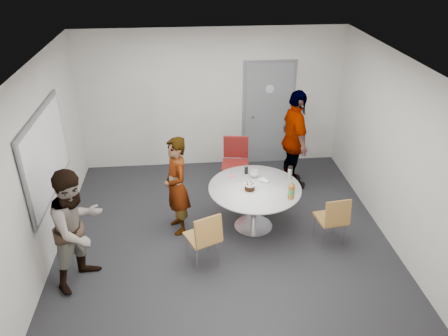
{
  "coord_description": "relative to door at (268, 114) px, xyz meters",
  "views": [
    {
      "loc": [
        -0.51,
        -5.41,
        4.18
      ],
      "look_at": [
        0.02,
        0.25,
        1.08
      ],
      "focal_mm": 35.0,
      "sensor_mm": 36.0,
      "label": 1
    }
  ],
  "objects": [
    {
      "name": "person_main",
      "position": [
        -1.8,
        -2.2,
        -0.24
      ],
      "size": [
        0.54,
        0.66,
        1.58
      ],
      "primitive_type": "imported",
      "rotation": [
        0.0,
        0.0,
        -1.26
      ],
      "color": "#A5C6EA",
      "rests_on": "floor"
    },
    {
      "name": "chair_near_left",
      "position": [
        -1.42,
        -3.11,
        -0.49
      ],
      "size": [
        0.56,
        0.58,
        0.88
      ],
      "rotation": [
        0.0,
        0.0,
        0.41
      ],
      "color": "brown",
      "rests_on": "floor"
    },
    {
      "name": "person_left",
      "position": [
        -3.05,
        -3.21,
        -0.19
      ],
      "size": [
        0.99,
        1.03,
        1.68
      ],
      "primitive_type": "imported",
      "rotation": [
        0.0,
        0.0,
        0.96
      ],
      "color": "white",
      "rests_on": "floor"
    },
    {
      "name": "table",
      "position": [
        -0.58,
        -2.26,
        -0.39
      ],
      "size": [
        1.42,
        1.42,
        1.03
      ],
      "color": "silver",
      "rests_on": "floor"
    },
    {
      "name": "ceiling",
      "position": [
        -1.1,
        -2.48,
        1.67
      ],
      "size": [
        5.0,
        5.0,
        0.0
      ],
      "primitive_type": "plane",
      "rotation": [
        3.14,
        0.0,
        0.0
      ],
      "color": "silver",
      "rests_on": "wall_back"
    },
    {
      "name": "whiteboard",
      "position": [
        -3.56,
        -2.28,
        0.42
      ],
      "size": [
        0.04,
        1.9,
        1.25
      ],
      "color": "slate",
      "rests_on": "wall_left"
    },
    {
      "name": "person_right",
      "position": [
        0.3,
        -1.03,
        -0.11
      ],
      "size": [
        0.53,
        1.11,
        1.84
      ],
      "primitive_type": "imported",
      "rotation": [
        0.0,
        0.0,
        1.64
      ],
      "color": "black",
      "rests_on": "floor"
    },
    {
      "name": "wall_left",
      "position": [
        -3.6,
        -2.48,
        0.32
      ],
      "size": [
        0.0,
        5.0,
        5.0
      ],
      "primitive_type": "plane",
      "rotation": [
        1.57,
        0.0,
        1.57
      ],
      "color": "beige",
      "rests_on": "floor"
    },
    {
      "name": "floor",
      "position": [
        -1.1,
        -2.48,
        -1.03
      ],
      "size": [
        5.0,
        5.0,
        0.0
      ],
      "primitive_type": "plane",
      "color": "black",
      "rests_on": "ground"
    },
    {
      "name": "wall_back",
      "position": [
        -1.1,
        0.02,
        0.32
      ],
      "size": [
        5.0,
        0.0,
        5.0
      ],
      "primitive_type": "plane",
      "rotation": [
        1.57,
        0.0,
        0.0
      ],
      "color": "beige",
      "rests_on": "floor"
    },
    {
      "name": "chair_far",
      "position": [
        -0.75,
        -0.98,
        -0.43
      ],
      "size": [
        0.53,
        0.57,
        0.98
      ],
      "rotation": [
        0.0,
        0.0,
        2.99
      ],
      "color": "maroon",
      "rests_on": "floor"
    },
    {
      "name": "wall_right",
      "position": [
        1.4,
        -2.48,
        0.32
      ],
      "size": [
        0.0,
        5.0,
        5.0
      ],
      "primitive_type": "plane",
      "rotation": [
        1.57,
        0.0,
        -1.57
      ],
      "color": "beige",
      "rests_on": "floor"
    },
    {
      "name": "door",
      "position": [
        0.0,
        0.0,
        0.0
      ],
      "size": [
        1.02,
        0.17,
        2.12
      ],
      "color": "slate",
      "rests_on": "wall_back"
    },
    {
      "name": "wall_front",
      "position": [
        -1.1,
        -4.98,
        0.32
      ],
      "size": [
        5.0,
        0.0,
        5.0
      ],
      "primitive_type": "plane",
      "rotation": [
        -1.57,
        0.0,
        0.0
      ],
      "color": "beige",
      "rests_on": "floor"
    },
    {
      "name": "chair_near_right",
      "position": [
        0.47,
        -2.83,
        -0.51
      ],
      "size": [
        0.45,
        0.49,
        0.85
      ],
      "rotation": [
        0.0,
        0.0,
        0.14
      ],
      "color": "brown",
      "rests_on": "floor"
    }
  ]
}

